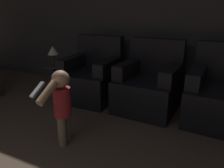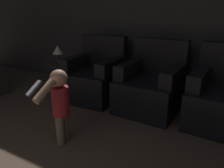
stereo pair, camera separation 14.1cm
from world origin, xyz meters
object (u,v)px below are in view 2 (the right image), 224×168
at_px(person_toddler, 60,101).
at_px(lamp, 58,50).
at_px(armchair_left, 95,77).
at_px(armchair_middle, 151,86).

relative_size(person_toddler, lamp, 2.48).
bearing_deg(lamp, armchair_left, 4.35).
bearing_deg(person_toddler, lamp, 30.97).
bearing_deg(armchair_middle, lamp, -175.69).
bearing_deg(armchair_left, armchair_middle, -1.48).
bearing_deg(armchair_left, lamp, -177.13).
relative_size(armchair_left, person_toddler, 1.21).
xyz_separation_m(armchair_middle, lamp, (-1.64, -0.05, 0.38)).
bearing_deg(armchair_left, person_toddler, -73.58).
height_order(armchair_left, armchair_middle, same).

